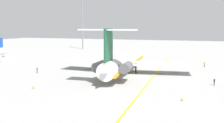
{
  "coord_description": "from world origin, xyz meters",
  "views": [
    {
      "loc": [
        -64.21,
        -15.46,
        12.96
      ],
      "look_at": [
        2.6,
        8.22,
        2.93
      ],
      "focal_mm": 40.15,
      "sensor_mm": 36.0,
      "label": 1
    }
  ],
  "objects_px": {
    "main_jetliner": "(124,61)",
    "light_mast": "(82,21)",
    "safety_cone_tail": "(194,64)",
    "safety_cone_nose": "(33,87)",
    "ground_crew_near_tail": "(214,81)",
    "ground_crew_portside": "(37,69)",
    "safety_cone_wingtip": "(182,99)",
    "ground_crew_near_nose": "(204,63)"
  },
  "relations": [
    {
      "from": "ground_crew_near_tail",
      "to": "safety_cone_nose",
      "type": "bearing_deg",
      "value": -104.82
    },
    {
      "from": "main_jetliner",
      "to": "ground_crew_near_nose",
      "type": "bearing_deg",
      "value": -51.4
    },
    {
      "from": "ground_crew_portside",
      "to": "safety_cone_nose",
      "type": "distance_m",
      "value": 18.21
    },
    {
      "from": "main_jetliner",
      "to": "light_mast",
      "type": "distance_m",
      "value": 77.9
    },
    {
      "from": "main_jetliner",
      "to": "safety_cone_tail",
      "type": "distance_m",
      "value": 28.83
    },
    {
      "from": "ground_crew_near_tail",
      "to": "safety_cone_wingtip",
      "type": "distance_m",
      "value": 15.44
    },
    {
      "from": "ground_crew_near_tail",
      "to": "safety_cone_tail",
      "type": "relative_size",
      "value": 3.02
    },
    {
      "from": "ground_crew_portside",
      "to": "safety_cone_tail",
      "type": "xyz_separation_m",
      "value": [
        30.26,
        -40.94,
        -0.78
      ]
    },
    {
      "from": "light_mast",
      "to": "main_jetliner",
      "type": "bearing_deg",
      "value": -145.29
    },
    {
      "from": "main_jetliner",
      "to": "safety_cone_tail",
      "type": "height_order",
      "value": "main_jetliner"
    },
    {
      "from": "ground_crew_portside",
      "to": "safety_cone_wingtip",
      "type": "bearing_deg",
      "value": 87.76
    },
    {
      "from": "ground_crew_near_nose",
      "to": "safety_cone_nose",
      "type": "relative_size",
      "value": 3.17
    },
    {
      "from": "ground_crew_near_nose",
      "to": "light_mast",
      "type": "distance_m",
      "value": 79.88
    },
    {
      "from": "main_jetliner",
      "to": "safety_cone_wingtip",
      "type": "bearing_deg",
      "value": -145.23
    },
    {
      "from": "safety_cone_tail",
      "to": "safety_cone_wingtip",
      "type": "bearing_deg",
      "value": 178.76
    },
    {
      "from": "safety_cone_nose",
      "to": "safety_cone_wingtip",
      "type": "xyz_separation_m",
      "value": [
        1.48,
        -29.93,
        0.0
      ]
    },
    {
      "from": "ground_crew_near_tail",
      "to": "light_mast",
      "type": "distance_m",
      "value": 98.16
    },
    {
      "from": "ground_crew_portside",
      "to": "safety_cone_nose",
      "type": "bearing_deg",
      "value": 50.2
    },
    {
      "from": "main_jetliner",
      "to": "ground_crew_near_tail",
      "type": "bearing_deg",
      "value": -111.21
    },
    {
      "from": "safety_cone_wingtip",
      "to": "ground_crew_portside",
      "type": "bearing_deg",
      "value": 71.1
    },
    {
      "from": "ground_crew_portside",
      "to": "safety_cone_nose",
      "type": "xyz_separation_m",
      "value": [
        -15.16,
        -10.05,
        -0.78
      ]
    },
    {
      "from": "safety_cone_wingtip",
      "to": "safety_cone_tail",
      "type": "height_order",
      "value": "same"
    },
    {
      "from": "ground_crew_near_tail",
      "to": "safety_cone_tail",
      "type": "bearing_deg",
      "value": 150.79
    },
    {
      "from": "safety_cone_wingtip",
      "to": "light_mast",
      "type": "bearing_deg",
      "value": 35.63
    },
    {
      "from": "safety_cone_tail",
      "to": "light_mast",
      "type": "distance_m",
      "value": 75.65
    },
    {
      "from": "safety_cone_wingtip",
      "to": "safety_cone_tail",
      "type": "bearing_deg",
      "value": -1.24
    },
    {
      "from": "ground_crew_near_nose",
      "to": "ground_crew_portside",
      "type": "distance_m",
      "value": 51.65
    },
    {
      "from": "ground_crew_portside",
      "to": "safety_cone_wingtip",
      "type": "xyz_separation_m",
      "value": [
        -13.69,
        -39.98,
        -0.78
      ]
    },
    {
      "from": "main_jetliner",
      "to": "safety_cone_nose",
      "type": "xyz_separation_m",
      "value": [
        -23.08,
        12.94,
        -3.13
      ]
    },
    {
      "from": "main_jetliner",
      "to": "light_mast",
      "type": "relative_size",
      "value": 1.48
    },
    {
      "from": "ground_crew_portside",
      "to": "safety_cone_wingtip",
      "type": "distance_m",
      "value": 42.27
    },
    {
      "from": "ground_crew_portside",
      "to": "ground_crew_near_tail",
      "type": "bearing_deg",
      "value": 107.38
    },
    {
      "from": "ground_crew_near_tail",
      "to": "light_mast",
      "type": "relative_size",
      "value": 0.06
    },
    {
      "from": "main_jetliner",
      "to": "ground_crew_portside",
      "type": "bearing_deg",
      "value": 105.59
    },
    {
      "from": "ground_crew_portside",
      "to": "light_mast",
      "type": "distance_m",
      "value": 75.57
    },
    {
      "from": "ground_crew_near_tail",
      "to": "light_mast",
      "type": "bearing_deg",
      "value": -175.21
    },
    {
      "from": "ground_crew_near_tail",
      "to": "safety_cone_wingtip",
      "type": "height_order",
      "value": "ground_crew_near_tail"
    },
    {
      "from": "safety_cone_tail",
      "to": "ground_crew_near_tail",
      "type": "bearing_deg",
      "value": -170.63
    },
    {
      "from": "ground_crew_portside",
      "to": "safety_cone_tail",
      "type": "relative_size",
      "value": 3.04
    },
    {
      "from": "main_jetliner",
      "to": "safety_cone_wingtip",
      "type": "relative_size",
      "value": 77.97
    },
    {
      "from": "safety_cone_nose",
      "to": "ground_crew_near_tail",
      "type": "bearing_deg",
      "value": -66.25
    },
    {
      "from": "safety_cone_nose",
      "to": "safety_cone_tail",
      "type": "distance_m",
      "value": 54.93
    }
  ]
}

